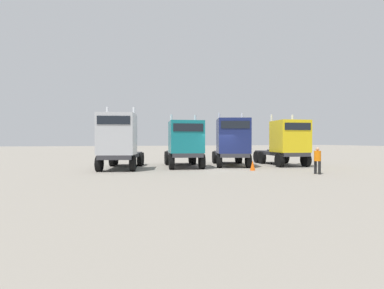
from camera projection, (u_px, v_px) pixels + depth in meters
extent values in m
plane|color=gray|center=(219.00, 170.00, 19.48)|extent=(200.00, 200.00, 0.00)
cube|color=#333338|center=(123.00, 155.00, 20.66)|extent=(3.48, 6.50, 0.30)
cube|color=#B7BABF|center=(117.00, 134.00, 18.67)|extent=(2.82, 2.67, 2.79)
cube|color=black|center=(114.00, 120.00, 17.53)|extent=(2.06, 0.49, 0.55)
cylinder|color=silver|center=(134.00, 130.00, 19.98)|extent=(0.21, 0.21, 3.39)
cylinder|color=silver|center=(107.00, 130.00, 19.85)|extent=(0.21, 0.21, 3.39)
cylinder|color=#333338|center=(126.00, 152.00, 22.01)|extent=(1.31, 1.31, 0.12)
cylinder|color=black|center=(133.00, 163.00, 18.36)|extent=(0.57, 1.10, 1.05)
cylinder|color=black|center=(99.00, 164.00, 18.21)|extent=(0.57, 1.10, 1.05)
cylinder|color=black|center=(140.00, 160.00, 22.22)|extent=(0.57, 1.10, 1.05)
cylinder|color=black|center=(112.00, 160.00, 22.07)|extent=(0.57, 1.10, 1.05)
cylinder|color=black|center=(141.00, 159.00, 23.32)|extent=(0.57, 1.10, 1.05)
cylinder|color=black|center=(115.00, 159.00, 23.17)|extent=(0.57, 1.10, 1.05)
cube|color=#333338|center=(183.00, 154.00, 21.98)|extent=(2.89, 6.22, 0.30)
cube|color=#14727A|center=(186.00, 137.00, 20.22)|extent=(2.67, 2.72, 2.33)
cube|color=black|center=(188.00, 127.00, 18.98)|extent=(2.09, 0.29, 0.55)
cylinder|color=silver|center=(195.00, 133.00, 21.73)|extent=(0.20, 0.20, 2.93)
cylinder|color=silver|center=(171.00, 133.00, 21.42)|extent=(0.20, 0.20, 2.93)
cylinder|color=#333338|center=(181.00, 150.00, 23.28)|extent=(1.22, 1.22, 0.12)
cylinder|color=black|center=(202.00, 161.00, 19.90)|extent=(0.48, 1.15, 1.12)
cylinder|color=black|center=(172.00, 162.00, 19.54)|extent=(0.48, 1.15, 1.12)
cylinder|color=black|center=(193.00, 158.00, 23.55)|extent=(0.48, 1.15, 1.12)
cylinder|color=black|center=(168.00, 158.00, 23.19)|extent=(0.48, 1.15, 1.12)
cylinder|color=black|center=(191.00, 157.00, 24.64)|extent=(0.48, 1.15, 1.12)
cylinder|color=black|center=(167.00, 158.00, 24.28)|extent=(0.48, 1.15, 1.12)
cube|color=#333338|center=(230.00, 154.00, 23.23)|extent=(3.90, 6.67, 0.30)
cube|color=navy|center=(233.00, 136.00, 21.26)|extent=(2.98, 2.98, 2.66)
cube|color=black|center=(235.00, 125.00, 20.03)|extent=(2.03, 0.63, 0.55)
cylinder|color=silver|center=(242.00, 133.00, 22.60)|extent=(0.22, 0.22, 3.26)
cylinder|color=silver|center=(219.00, 133.00, 22.61)|extent=(0.22, 0.22, 3.26)
cylinder|color=#333338|center=(227.00, 151.00, 24.61)|extent=(1.37, 1.37, 0.12)
cylinder|color=black|center=(248.00, 161.00, 20.78)|extent=(0.63, 1.11, 1.05)
cylinder|color=black|center=(219.00, 161.00, 20.79)|extent=(0.63, 1.11, 1.05)
cylinder|color=black|center=(239.00, 158.00, 24.78)|extent=(0.63, 1.11, 1.05)
cylinder|color=black|center=(215.00, 158.00, 24.79)|extent=(0.63, 1.11, 1.05)
cylinder|color=black|center=(237.00, 157.00, 25.88)|extent=(0.63, 1.11, 1.05)
cylinder|color=black|center=(214.00, 157.00, 25.89)|extent=(0.63, 1.11, 1.05)
cube|color=#333338|center=(280.00, 153.00, 23.51)|extent=(2.90, 5.90, 0.30)
cube|color=yellow|center=(290.00, 136.00, 21.86)|extent=(2.68, 2.64, 2.52)
cube|color=black|center=(298.00, 126.00, 20.66)|extent=(2.09, 0.30, 0.55)
cylinder|color=silver|center=(292.00, 133.00, 23.31)|extent=(0.20, 0.20, 3.12)
cylinder|color=silver|center=(271.00, 133.00, 23.02)|extent=(0.20, 0.20, 3.12)
cylinder|color=#333338|center=(273.00, 150.00, 24.74)|extent=(1.23, 1.23, 0.12)
cylinder|color=black|center=(306.00, 160.00, 21.58)|extent=(0.48, 1.12, 1.09)
cylinder|color=black|center=(280.00, 160.00, 21.24)|extent=(0.48, 1.12, 1.09)
cylinder|color=black|center=(285.00, 157.00, 24.91)|extent=(0.48, 1.12, 1.09)
cylinder|color=black|center=(262.00, 158.00, 24.57)|extent=(0.48, 1.12, 1.09)
cylinder|color=black|center=(279.00, 157.00, 26.00)|extent=(0.48, 1.12, 1.09)
cylinder|color=black|center=(257.00, 157.00, 25.65)|extent=(0.48, 1.12, 1.09)
cylinder|color=black|center=(319.00, 168.00, 16.67)|extent=(0.19, 0.19, 0.80)
cylinder|color=black|center=(315.00, 167.00, 16.91)|extent=(0.19, 0.19, 0.80)
cylinder|color=orange|center=(317.00, 156.00, 16.78)|extent=(0.48, 0.48, 0.63)
sphere|color=tan|center=(318.00, 149.00, 16.78)|extent=(0.22, 0.22, 0.22)
cone|color=#F2590C|center=(253.00, 165.00, 18.90)|extent=(0.36, 0.36, 0.70)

